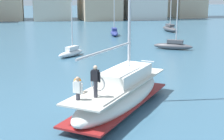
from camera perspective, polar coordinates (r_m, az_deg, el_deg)
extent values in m
plane|color=#38607A|center=(20.70, 1.07, -4.84)|extent=(400.00, 400.00, 0.00)
ellipsoid|color=white|center=(18.61, 1.44, -4.63)|extent=(7.94, 8.95, 1.40)
cube|color=maroon|center=(18.71, 1.44, -5.55)|extent=(7.83, 8.82, 0.10)
cube|color=beige|center=(18.40, 1.45, -2.43)|extent=(7.48, 8.46, 0.08)
cube|color=white|center=(18.94, 2.36, -0.78)|extent=(4.04, 4.41, 0.70)
cylinder|color=#B7B7BC|center=(16.46, -0.92, 3.46)|extent=(3.74, 4.53, 0.12)
cylinder|color=silver|center=(22.28, 6.16, 1.53)|extent=(0.73, 0.62, 0.06)
torus|color=orange|center=(16.55, -6.04, -2.41)|extent=(0.55, 0.63, 0.70)
cylinder|color=#33333D|center=(15.80, -2.86, -3.35)|extent=(0.20, 0.20, 0.80)
cube|color=black|center=(15.62, -2.89, -0.96)|extent=(0.37, 0.36, 0.56)
sphere|color=beige|center=(15.54, -2.90, 0.44)|extent=(0.20, 0.20, 0.20)
cylinder|color=black|center=(15.74, -3.59, -1.05)|extent=(0.09, 0.09, 0.50)
cylinder|color=black|center=(15.54, -2.17, -1.22)|extent=(0.09, 0.09, 0.50)
cylinder|color=#33333D|center=(15.54, -5.91, -4.56)|extent=(0.20, 0.20, 0.35)
cube|color=white|center=(15.41, -5.95, -2.94)|extent=(0.37, 0.36, 0.56)
sphere|color=tan|center=(15.31, -5.98, -1.53)|extent=(0.20, 0.20, 0.20)
cylinder|color=white|center=(15.53, -6.64, -3.02)|extent=(0.09, 0.09, 0.50)
cylinder|color=white|center=(15.31, -5.24, -3.22)|extent=(0.09, 0.09, 0.50)
torus|color=silver|center=(15.94, -2.45, -2.38)|extent=(0.63, 0.53, 0.76)
ellipsoid|color=silver|center=(34.95, -7.10, 2.88)|extent=(3.39, 3.54, 0.64)
cube|color=silver|center=(35.03, -6.93, 3.77)|extent=(1.53, 1.57, 0.40)
cylinder|color=silver|center=(34.82, -6.93, 7.51)|extent=(0.11, 0.11, 4.98)
ellipsoid|color=navy|center=(52.98, 0.42, 6.40)|extent=(1.91, 5.01, 0.79)
cube|color=navy|center=(53.16, 0.40, 7.07)|extent=(1.05, 2.05, 0.40)
cylinder|color=silver|center=(53.07, 0.39, 10.13)|extent=(0.13, 0.13, 6.08)
ellipsoid|color=#4C4C51|center=(39.85, 10.49, 4.05)|extent=(4.44, 3.50, 0.75)
cube|color=#4C4C51|center=(39.73, 10.85, 4.85)|extent=(1.93, 1.63, 0.40)
cylinder|color=silver|center=(39.42, 11.21, 9.21)|extent=(0.12, 0.12, 6.46)
ellipsoid|color=#4C4C51|center=(60.04, 9.87, 7.03)|extent=(1.66, 5.78, 0.92)
cube|color=#4C4C51|center=(59.72, 9.99, 7.63)|extent=(1.00, 2.33, 0.40)
cylinder|color=silver|center=(59.40, 10.14, 10.34)|extent=(0.14, 0.14, 6.05)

